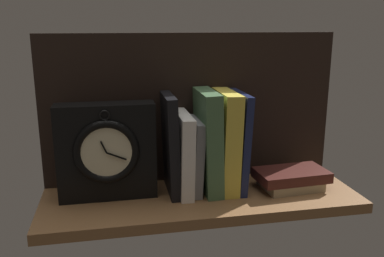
{
  "coord_description": "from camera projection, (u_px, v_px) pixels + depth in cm",
  "views": [
    {
      "loc": [
        -20.41,
        -90.8,
        40.74
      ],
      "look_at": [
        -1.63,
        3.53,
        15.87
      ],
      "focal_mm": 38.57,
      "sensor_mm": 36.0,
      "label": 1
    }
  ],
  "objects": [
    {
      "name": "book_gray_chess",
      "position": [
        195.0,
        155.0,
        1.01
      ],
      "size": [
        2.99,
        12.95,
        18.08
      ],
      "primitive_type": "cube",
      "rotation": [
        0.0,
        0.05,
        0.0
      ],
      "color": "gray",
      "rests_on": "ground_plane"
    },
    {
      "name": "book_green_romantic",
      "position": [
        208.0,
        141.0,
        1.01
      ],
      "size": [
        4.74,
        15.45,
        25.01
      ],
      "primitive_type": "cube",
      "rotation": [
        0.0,
        -0.03,
        0.0
      ],
      "color": "#476B44",
      "rests_on": "ground_plane"
    },
    {
      "name": "book_yellow_seinlanguage",
      "position": [
        225.0,
        141.0,
        1.02
      ],
      "size": [
        4.71,
        15.06,
        24.66
      ],
      "primitive_type": "cube",
      "rotation": [
        0.0,
        0.02,
        0.0
      ],
      "color": "gold",
      "rests_on": "ground_plane"
    },
    {
      "name": "back_panel",
      "position": [
        192.0,
        108.0,
        1.07
      ],
      "size": [
        76.12,
        1.2,
        38.24
      ],
      "primitive_type": "cube",
      "color": "black",
      "rests_on": "ground_plane"
    },
    {
      "name": "ground_plane",
      "position": [
        201.0,
        200.0,
        1.01
      ],
      "size": [
        76.12,
        25.18,
        2.5
      ],
      "primitive_type": "cube",
      "color": "brown"
    },
    {
      "name": "book_white_catcher",
      "position": [
        183.0,
        153.0,
        1.0
      ],
      "size": [
        3.52,
        15.72,
        19.61
      ],
      "primitive_type": "cube",
      "rotation": [
        0.0,
        0.02,
        0.0
      ],
      "color": "silver",
      "rests_on": "ground_plane"
    },
    {
      "name": "book_black_skeptic",
      "position": [
        170.0,
        145.0,
        0.99
      ],
      "size": [
        3.15,
        13.77,
        24.32
      ],
      "primitive_type": "cube",
      "rotation": [
        0.0,
        -0.03,
        0.0
      ],
      "color": "black",
      "rests_on": "ground_plane"
    },
    {
      "name": "framed_clock",
      "position": [
        107.0,
        151.0,
        0.96
      ],
      "size": [
        22.79,
        7.57,
        22.79
      ],
      "color": "black",
      "rests_on": "ground_plane"
    },
    {
      "name": "book_stack_side",
      "position": [
        291.0,
        178.0,
        1.04
      ],
      "size": [
        18.29,
        11.32,
        4.7
      ],
      "color": "#9E8966",
      "rests_on": "ground_plane"
    },
    {
      "name": "book_navy_bierce",
      "position": [
        238.0,
        141.0,
        1.02
      ],
      "size": [
        2.81,
        15.09,
        24.32
      ],
      "primitive_type": "cube",
      "rotation": [
        0.0,
        0.04,
        0.0
      ],
      "color": "#192147",
      "rests_on": "ground_plane"
    }
  ]
}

